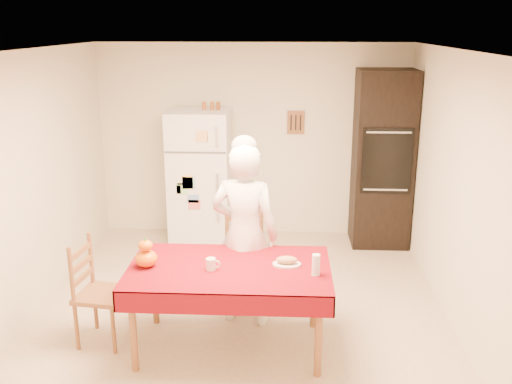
# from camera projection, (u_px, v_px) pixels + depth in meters

# --- Properties ---
(floor) EXTENTS (4.50, 4.50, 0.00)m
(floor) POSITION_uv_depth(u_px,v_px,m) (241.00, 310.00, 5.63)
(floor) COLOR tan
(floor) RESTS_ON ground
(room_shell) EXTENTS (4.02, 4.52, 2.51)m
(room_shell) POSITION_uv_depth(u_px,v_px,m) (239.00, 150.00, 5.17)
(room_shell) COLOR beige
(room_shell) RESTS_ON ground
(refrigerator) EXTENTS (0.75, 0.74, 1.70)m
(refrigerator) POSITION_uv_depth(u_px,v_px,m) (200.00, 177.00, 7.22)
(refrigerator) COLOR white
(refrigerator) RESTS_ON floor
(oven_cabinet) EXTENTS (0.70, 0.62, 2.20)m
(oven_cabinet) POSITION_uv_depth(u_px,v_px,m) (382.00, 159.00, 7.08)
(oven_cabinet) COLOR black
(oven_cabinet) RESTS_ON floor
(dining_table) EXTENTS (1.70, 1.00, 0.76)m
(dining_table) POSITION_uv_depth(u_px,v_px,m) (229.00, 274.00, 4.80)
(dining_table) COLOR brown
(dining_table) RESTS_ON floor
(chair_far) EXTENTS (0.48, 0.47, 0.95)m
(chair_far) POSITION_uv_depth(u_px,v_px,m) (242.00, 255.00, 5.69)
(chair_far) COLOR brown
(chair_far) RESTS_ON floor
(chair_left) EXTENTS (0.45, 0.47, 0.95)m
(chair_left) POSITION_uv_depth(u_px,v_px,m) (95.00, 288.00, 4.97)
(chair_left) COLOR brown
(chair_left) RESTS_ON floor
(seated_woman) EXTENTS (0.70, 0.53, 1.73)m
(seated_woman) POSITION_uv_depth(u_px,v_px,m) (245.00, 235.00, 5.22)
(seated_woman) COLOR silver
(seated_woman) RESTS_ON floor
(coffee_mug) EXTENTS (0.08, 0.08, 0.10)m
(coffee_mug) POSITION_uv_depth(u_px,v_px,m) (211.00, 264.00, 4.72)
(coffee_mug) COLOR silver
(coffee_mug) RESTS_ON dining_table
(pumpkin_lower) EXTENTS (0.19, 0.19, 0.14)m
(pumpkin_lower) POSITION_uv_depth(u_px,v_px,m) (146.00, 259.00, 4.78)
(pumpkin_lower) COLOR #ED5105
(pumpkin_lower) RESTS_ON dining_table
(pumpkin_upper) EXTENTS (0.12, 0.12, 0.09)m
(pumpkin_upper) POSITION_uv_depth(u_px,v_px,m) (145.00, 246.00, 4.74)
(pumpkin_upper) COLOR #DE4E05
(pumpkin_upper) RESTS_ON pumpkin_lower
(wine_glass) EXTENTS (0.07, 0.07, 0.18)m
(wine_glass) POSITION_uv_depth(u_px,v_px,m) (316.00, 265.00, 4.61)
(wine_glass) COLOR silver
(wine_glass) RESTS_ON dining_table
(bread_plate) EXTENTS (0.24, 0.24, 0.02)m
(bread_plate) POSITION_uv_depth(u_px,v_px,m) (287.00, 264.00, 4.81)
(bread_plate) COLOR silver
(bread_plate) RESTS_ON dining_table
(bread_loaf) EXTENTS (0.18, 0.10, 0.06)m
(bread_loaf) POSITION_uv_depth(u_px,v_px,m) (287.00, 260.00, 4.80)
(bread_loaf) COLOR #9C794D
(bread_loaf) RESTS_ON bread_plate
(spice_jar_left) EXTENTS (0.05, 0.05, 0.10)m
(spice_jar_left) POSITION_uv_depth(u_px,v_px,m) (204.00, 106.00, 7.01)
(spice_jar_left) COLOR #98511B
(spice_jar_left) RESTS_ON refrigerator
(spice_jar_mid) EXTENTS (0.05, 0.05, 0.10)m
(spice_jar_mid) POSITION_uv_depth(u_px,v_px,m) (212.00, 106.00, 7.00)
(spice_jar_mid) COLOR #94511A
(spice_jar_mid) RESTS_ON refrigerator
(spice_jar_right) EXTENTS (0.05, 0.05, 0.10)m
(spice_jar_right) POSITION_uv_depth(u_px,v_px,m) (218.00, 106.00, 7.00)
(spice_jar_right) COLOR brown
(spice_jar_right) RESTS_ON refrigerator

